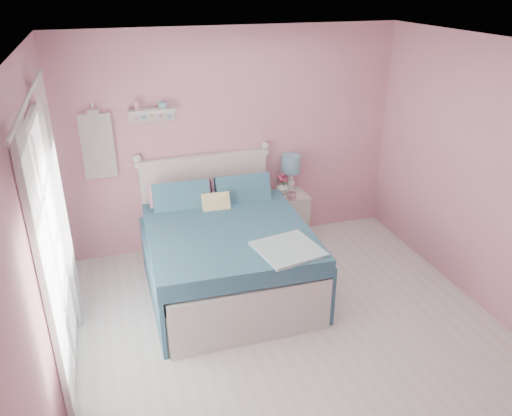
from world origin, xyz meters
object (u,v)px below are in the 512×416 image
table_lamp (291,167)px  teacup (292,196)px  nightstand (288,217)px  bed (225,252)px  vase (282,187)px

table_lamp → teacup: size_ratio=4.27×
table_lamp → teacup: 0.37m
nightstand → table_lamp: table_lamp is taller
nightstand → teacup: teacup is taller
bed → vase: bearing=43.2°
bed → nightstand: size_ratio=3.30×
bed → teacup: size_ratio=18.54×
vase → bed: bearing=-138.7°
bed → table_lamp: bearing=41.1°
table_lamp → teacup: table_lamp is taller
bed → table_lamp: (1.07, 0.87, 0.55)m
nightstand → table_lamp: (0.05, 0.08, 0.64)m
bed → teacup: bearing=34.7°
table_lamp → teacup: bearing=-106.8°
nightstand → teacup: 0.38m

